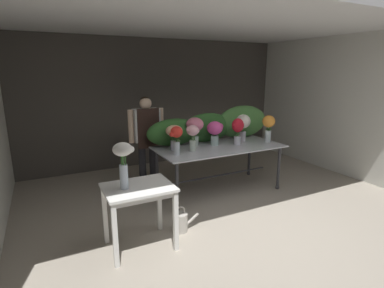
# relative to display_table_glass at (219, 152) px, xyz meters

# --- Properties ---
(ground_plane) EXTENTS (8.69, 8.69, 0.00)m
(ground_plane) POSITION_rel_display_table_glass_xyz_m (-0.26, 0.11, -0.68)
(ground_plane) COLOR #9E9384
(wall_back) EXTENTS (5.90, 0.12, 2.66)m
(wall_back) POSITION_rel_display_table_glass_xyz_m (-0.26, 2.08, 0.65)
(wall_back) COLOR #4C4742
(wall_back) RESTS_ON ground
(wall_right) EXTENTS (0.12, 4.07, 2.66)m
(wall_right) POSITION_rel_display_table_glass_xyz_m (2.69, 0.11, 0.65)
(wall_right) COLOR silver
(wall_right) RESTS_ON ground
(ceiling_slab) EXTENTS (6.02, 4.07, 0.12)m
(ceiling_slab) POSITION_rel_display_table_glass_xyz_m (-0.26, 0.11, 2.04)
(ceiling_slab) COLOR silver
(ceiling_slab) RESTS_ON wall_back
(display_table_glass) EXTENTS (2.11, 1.01, 0.79)m
(display_table_glass) POSITION_rel_display_table_glass_xyz_m (0.00, 0.00, 0.00)
(display_table_glass) COLOR silver
(display_table_glass) RESTS_ON ground
(side_table_white) EXTENTS (0.76, 0.60, 0.75)m
(side_table_white) POSITION_rel_display_table_glass_xyz_m (-1.70, -1.02, -0.03)
(side_table_white) COLOR white
(side_table_white) RESTS_ON ground
(florist) EXTENTS (0.62, 0.24, 1.58)m
(florist) POSITION_rel_display_table_glass_xyz_m (-1.02, 0.68, 0.30)
(florist) COLOR #232328
(florist) RESTS_ON ground
(foliage_backdrop) EXTENTS (2.39, 0.31, 0.60)m
(foliage_backdrop) POSITION_rel_display_table_glass_xyz_m (0.10, 0.39, 0.36)
(foliage_backdrop) COLOR #2D6028
(foliage_backdrop) RESTS_ON display_table_glass
(vase_sunset_ranunculus) EXTENTS (0.22, 0.22, 0.47)m
(vase_sunset_ranunculus) POSITION_rel_display_table_glass_xyz_m (0.91, -0.13, 0.40)
(vase_sunset_ranunculus) COLOR silver
(vase_sunset_ranunculus) RESTS_ON display_table_glass
(vase_blush_hydrangea) EXTENTS (0.23, 0.19, 0.41)m
(vase_blush_hydrangea) POSITION_rel_display_table_glass_xyz_m (-0.53, -0.06, 0.36)
(vase_blush_hydrangea) COLOR silver
(vase_blush_hydrangea) RESTS_ON display_table_glass
(vase_fuchsia_carnations) EXTENTS (0.30, 0.26, 0.40)m
(vase_fuchsia_carnations) POSITION_rel_display_table_glass_xyz_m (-0.02, 0.11, 0.35)
(vase_fuchsia_carnations) COLOR silver
(vase_fuchsia_carnations) RESTS_ON display_table_glass
(vase_ivory_anemones) EXTENTS (0.26, 0.26, 0.48)m
(vase_ivory_anemones) POSITION_rel_display_table_glass_xyz_m (0.56, 0.12, 0.41)
(vase_ivory_anemones) COLOR silver
(vase_ivory_anemones) RESTS_ON display_table_glass
(vase_rosy_peonies) EXTENTS (0.30, 0.29, 0.47)m
(vase_rosy_peonies) POSITION_rel_display_table_glass_xyz_m (-0.34, 0.22, 0.42)
(vase_rosy_peonies) COLOR silver
(vase_rosy_peonies) RESTS_ON display_table_glass
(vase_peach_tulips) EXTENTS (0.27, 0.27, 0.40)m
(vase_peach_tulips) POSITION_rel_display_table_glass_xyz_m (-0.77, 0.11, 0.37)
(vase_peach_tulips) COLOR silver
(vase_peach_tulips) RESTS_ON display_table_glass
(vase_crimson_stock) EXTENTS (0.21, 0.20, 0.45)m
(vase_crimson_stock) POSITION_rel_display_table_glass_xyz_m (0.33, -0.04, 0.38)
(vase_crimson_stock) COLOR silver
(vase_crimson_stock) RESTS_ON display_table_glass
(vase_scarlet_dahlias) EXTENTS (0.21, 0.18, 0.43)m
(vase_scarlet_dahlias) POSITION_rel_display_table_glass_xyz_m (-0.84, -0.15, 0.37)
(vase_scarlet_dahlias) COLOR silver
(vase_scarlet_dahlias) RESTS_ON display_table_glass
(vase_white_roses_tall) EXTENTS (0.23, 0.21, 0.52)m
(vase_white_roses_tall) POSITION_rel_display_table_glass_xyz_m (-1.85, -1.02, 0.41)
(vase_white_roses_tall) COLOR silver
(vase_white_roses_tall) RESTS_ON side_table_white
(watering_can) EXTENTS (0.35, 0.18, 0.34)m
(watering_can) POSITION_rel_display_table_glass_xyz_m (-1.14, -0.93, -0.55)
(watering_can) COLOR #B7B2A8
(watering_can) RESTS_ON ground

